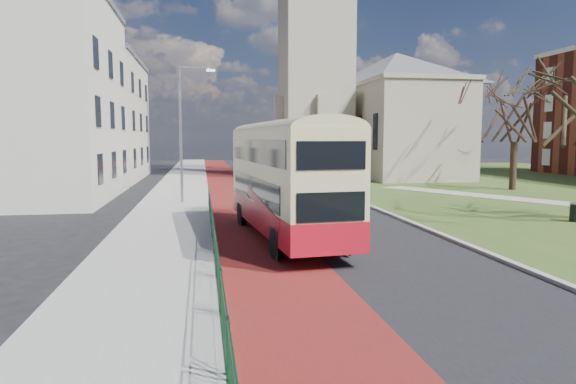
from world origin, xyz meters
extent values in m
plane|color=black|center=(0.00, 0.00, 0.00)|extent=(160.00, 160.00, 0.00)
cube|color=black|center=(1.50, 20.00, 0.01)|extent=(9.00, 120.00, 0.01)
cube|color=#591414|center=(-1.20, 20.00, 0.01)|extent=(3.40, 120.00, 0.01)
cube|color=gray|center=(-5.00, 20.00, 0.06)|extent=(4.00, 120.00, 0.12)
cube|color=#999993|center=(-3.00, 20.00, 0.07)|extent=(0.25, 120.00, 0.13)
cube|color=#999993|center=(6.10, 22.00, 0.07)|extent=(0.25, 80.00, 0.13)
cylinder|color=#0C381B|center=(-2.95, 4.00, 1.10)|extent=(0.04, 24.00, 0.04)
cylinder|color=#0C381B|center=(-2.95, 4.00, 0.15)|extent=(0.04, 24.00, 0.04)
cube|color=#9E9380|center=(8.00, 38.00, 12.00)|extent=(6.50, 6.50, 24.00)
cube|color=#9E9380|center=(16.50, 38.00, 4.50)|extent=(9.00, 18.00, 9.00)
pyramid|color=#565960|center=(16.50, 38.00, 12.60)|extent=(9.00, 18.00, 3.60)
cube|color=beige|center=(-14.00, 22.00, 6.25)|extent=(10.00, 14.00, 12.50)
cube|color=#BDB5A0|center=(-14.00, 38.00, 5.50)|extent=(10.00, 16.00, 11.00)
cube|color=#565960|center=(-14.00, 38.00, 11.25)|extent=(10.30, 16.30, 0.50)
cylinder|color=gray|center=(-4.50, 18.00, 4.12)|extent=(0.16, 0.16, 8.00)
cylinder|color=gray|center=(-3.60, 18.00, 8.02)|extent=(1.80, 0.10, 0.10)
cube|color=silver|center=(-2.70, 18.00, 7.87)|extent=(0.50, 0.18, 0.12)
cube|color=#AD101E|center=(-0.12, 6.59, 0.98)|extent=(3.41, 10.75, 0.96)
cube|color=beige|center=(-0.12, 6.59, 2.85)|extent=(3.38, 10.70, 2.79)
cube|color=black|center=(-1.35, 6.76, 1.99)|extent=(0.86, 8.64, 0.91)
cube|color=black|center=(1.05, 6.99, 1.99)|extent=(0.86, 8.64, 0.91)
cube|color=black|center=(-1.32, 6.48, 3.43)|extent=(0.94, 9.48, 0.86)
cube|color=black|center=(1.08, 6.70, 3.43)|extent=(0.94, 9.48, 0.86)
cube|color=black|center=(-0.61, 11.82, 1.99)|extent=(2.15, 0.28, 1.01)
cube|color=black|center=(-0.61, 11.82, 3.43)|extent=(2.15, 0.28, 0.86)
cube|color=orange|center=(-0.61, 11.82, 3.98)|extent=(1.72, 0.26, 0.29)
cylinder|color=black|center=(-1.56, 10.06, 0.50)|extent=(0.38, 1.02, 1.00)
cylinder|color=black|center=(0.64, 10.27, 0.50)|extent=(0.38, 1.02, 1.00)
cylinder|color=black|center=(-0.93, 3.33, 0.50)|extent=(0.38, 1.02, 1.00)
cylinder|color=black|center=(1.27, 3.53, 0.50)|extent=(0.38, 1.02, 1.00)
cylinder|color=#322119|center=(19.88, 22.40, 1.85)|extent=(0.53, 0.53, 3.61)
cylinder|color=black|center=(13.86, 8.19, 0.45)|extent=(0.52, 0.52, 0.82)
cylinder|color=gray|center=(13.86, 8.19, 0.89)|extent=(0.56, 0.56, 0.05)
camera|label=1|loc=(-3.30, -12.92, 3.92)|focal=32.00mm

